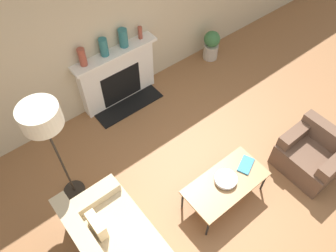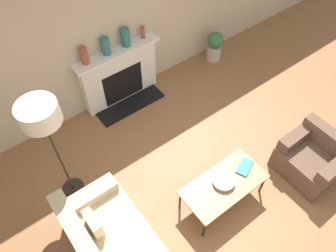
{
  "view_description": "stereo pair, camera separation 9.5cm",
  "coord_description": "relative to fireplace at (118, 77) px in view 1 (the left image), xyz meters",
  "views": [
    {
      "loc": [
        -2.03,
        -1.23,
        4.43
      ],
      "look_at": [
        -0.03,
        1.26,
        0.45
      ],
      "focal_mm": 35.0,
      "sensor_mm": 36.0,
      "label": 1
    },
    {
      "loc": [
        -1.95,
        -1.29,
        4.43
      ],
      "look_at": [
        -0.03,
        1.26,
        0.45
      ],
      "focal_mm": 35.0,
      "sensor_mm": 36.0,
      "label": 2
    }
  ],
  "objects": [
    {
      "name": "ground_plane",
      "position": [
        0.06,
        -2.62,
        -0.52
      ],
      "size": [
        18.0,
        18.0,
        0.0
      ],
      "primitive_type": "plane",
      "color": "brown"
    },
    {
      "name": "wall_back",
      "position": [
        0.06,
        0.14,
        0.93
      ],
      "size": [
        18.0,
        0.06,
        2.9
      ],
      "color": "#BCAD8E",
      "rests_on": "ground_plane"
    },
    {
      "name": "fireplace",
      "position": [
        0.0,
        0.0,
        0.0
      ],
      "size": [
        1.52,
        0.59,
        1.07
      ],
      "color": "silver",
      "rests_on": "ground_plane"
    },
    {
      "name": "armchair_near",
      "position": [
        1.44,
        -3.06,
        -0.22
      ],
      "size": [
        0.74,
        0.85,
        0.75
      ],
      "rotation": [
        0.0,
        0.0,
        -1.57
      ],
      "color": "brown",
      "rests_on": "ground_plane"
    },
    {
      "name": "coffee_table",
      "position": [
        0.03,
        -2.63,
        -0.1
      ],
      "size": [
        1.19,
        0.59,
        0.46
      ],
      "color": "olive",
      "rests_on": "ground_plane"
    },
    {
      "name": "bowl",
      "position": [
        0.04,
        -2.61,
        -0.02
      ],
      "size": [
        0.31,
        0.31,
        0.07
      ],
      "color": "silver",
      "rests_on": "coffee_table"
    },
    {
      "name": "book",
      "position": [
        0.44,
        -2.61,
        -0.05
      ],
      "size": [
        0.34,
        0.27,
        0.02
      ],
      "rotation": [
        0.0,
        0.0,
        0.41
      ],
      "color": "teal",
      "rests_on": "coffee_table"
    },
    {
      "name": "floor_lamp",
      "position": [
        -1.61,
        -1.17,
        1.09
      ],
      "size": [
        0.47,
        0.47,
        1.84
      ],
      "color": "black",
      "rests_on": "ground_plane"
    },
    {
      "name": "mantel_vase_left",
      "position": [
        -0.54,
        0.01,
        0.7
      ],
      "size": [
        0.12,
        0.12,
        0.3
      ],
      "color": "brown",
      "rests_on": "fireplace"
    },
    {
      "name": "mantel_vase_center_left",
      "position": [
        -0.16,
        0.01,
        0.7
      ],
      "size": [
        0.14,
        0.14,
        0.3
      ],
      "color": "#28666B",
      "rests_on": "fireplace"
    },
    {
      "name": "mantel_vase_center_right",
      "position": [
        0.21,
        0.01,
        0.71
      ],
      "size": [
        0.15,
        0.15,
        0.31
      ],
      "color": "#28666B",
      "rests_on": "fireplace"
    },
    {
      "name": "mantel_vase_right",
      "position": [
        0.54,
        0.01,
        0.66
      ],
      "size": [
        0.07,
        0.07,
        0.22
      ],
      "color": "brown",
      "rests_on": "fireplace"
    },
    {
      "name": "potted_plant",
      "position": [
        2.09,
        -0.19,
        -0.2
      ],
      "size": [
        0.32,
        0.32,
        0.62
      ],
      "color": "#B2A899",
      "rests_on": "ground_plane"
    }
  ]
}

